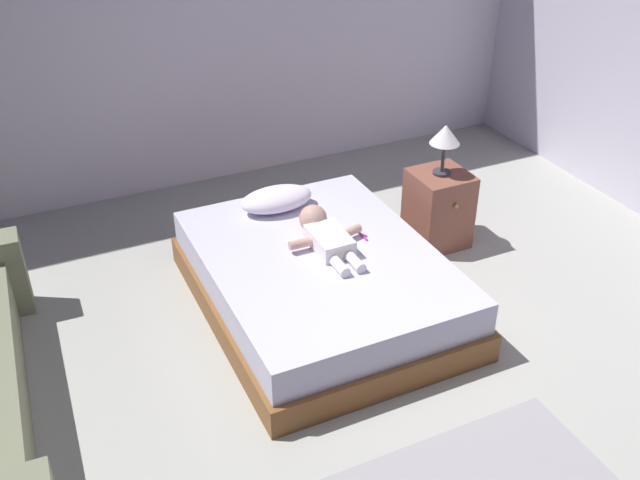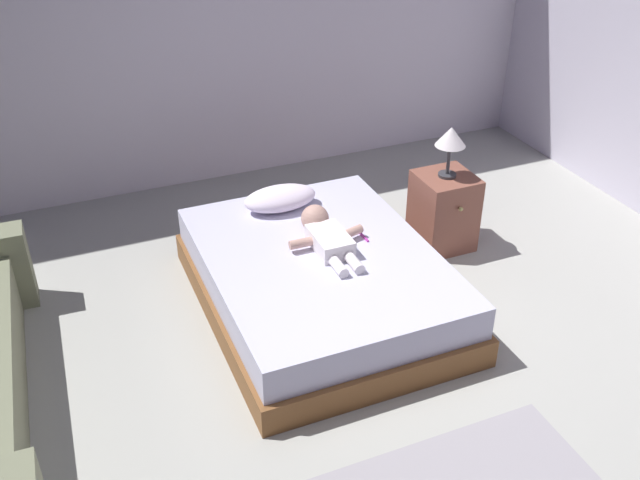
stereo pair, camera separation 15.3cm
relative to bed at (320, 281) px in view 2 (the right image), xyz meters
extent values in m
plane|color=#A9A9A2|center=(-0.20, -0.93, -0.19)|extent=(8.00, 8.00, 0.00)
cube|color=silver|center=(-0.20, 2.07, 1.21)|extent=(8.00, 0.12, 2.80)
cube|color=brown|center=(0.00, 0.00, -0.10)|extent=(1.39, 1.82, 0.18)
cube|color=silver|center=(0.00, 0.00, 0.09)|extent=(1.34, 1.75, 0.21)
ellipsoid|color=white|center=(-0.02, 0.63, 0.28)|extent=(0.50, 0.28, 0.15)
cube|color=white|center=(0.08, 0.03, 0.26)|extent=(0.20, 0.33, 0.11)
sphere|color=tan|center=(0.08, 0.27, 0.29)|extent=(0.18, 0.18, 0.18)
cylinder|color=tan|center=(-0.09, 0.08, 0.26)|extent=(0.15, 0.06, 0.06)
cylinder|color=tan|center=(0.25, 0.08, 0.26)|extent=(0.16, 0.09, 0.06)
cylinder|color=white|center=(0.03, -0.21, 0.23)|extent=(0.06, 0.17, 0.06)
cylinder|color=white|center=(0.13, -0.21, 0.23)|extent=(0.06, 0.17, 0.06)
cube|color=#BC34A5|center=(0.33, 0.08, 0.21)|extent=(0.02, 0.15, 0.01)
cube|color=white|center=(0.33, 0.16, 0.22)|extent=(0.01, 0.02, 0.01)
cube|color=brown|center=(1.09, 0.35, 0.08)|extent=(0.38, 0.38, 0.55)
sphere|color=tan|center=(1.09, 0.15, 0.20)|extent=(0.03, 0.03, 0.03)
cylinder|color=#333338|center=(1.09, 0.35, 0.36)|extent=(0.12, 0.12, 0.02)
cylinder|color=#333338|center=(1.09, 0.35, 0.48)|extent=(0.02, 0.02, 0.21)
cone|color=white|center=(1.09, 0.35, 0.65)|extent=(0.21, 0.21, 0.13)
camera|label=1|loc=(-1.57, -3.33, 2.57)|focal=40.64mm
camera|label=2|loc=(-1.43, -3.40, 2.57)|focal=40.64mm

